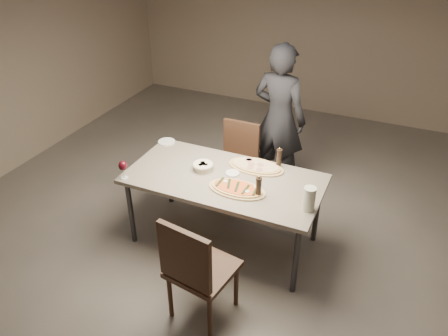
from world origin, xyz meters
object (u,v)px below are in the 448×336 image
at_px(ham_pizza, 256,166).
at_px(diner, 279,119).
at_px(zucchini_pizza, 237,189).
at_px(chair_near, 195,267).
at_px(dining_table, 224,182).
at_px(bread_basket, 203,166).
at_px(chair_far, 237,159).
at_px(pepper_mill_left, 279,158).
at_px(carafe, 309,199).

xyz_separation_m(ham_pizza, diner, (-0.07, 0.93, 0.09)).
bearing_deg(diner, zucchini_pizza, 101.68).
bearing_deg(zucchini_pizza, chair_near, -95.30).
xyz_separation_m(dining_table, bread_basket, (-0.24, 0.04, 0.10)).
height_order(dining_table, diner, diner).
bearing_deg(diner, chair_far, 65.94).
xyz_separation_m(pepper_mill_left, carafe, (0.43, -0.55, 0.01)).
distance_m(dining_table, zucchini_pizza, 0.25).
bearing_deg(carafe, dining_table, 168.57).
xyz_separation_m(dining_table, diner, (0.14, 1.21, 0.16)).
distance_m(ham_pizza, carafe, 0.77).
relative_size(carafe, diner, 0.12).
bearing_deg(chair_far, chair_near, 102.12).
height_order(chair_near, chair_far, chair_near).
xyz_separation_m(chair_near, chair_far, (-0.36, 1.70, -0.05)).
height_order(zucchini_pizza, diner, diner).
distance_m(dining_table, pepper_mill_left, 0.57).
relative_size(dining_table, zucchini_pizza, 3.43).
height_order(pepper_mill_left, diner, diner).
bearing_deg(chair_far, carafe, 137.91).
height_order(dining_table, bread_basket, bread_basket).
relative_size(ham_pizza, chair_near, 0.55).
height_order(bread_basket, pepper_mill_left, pepper_mill_left).
distance_m(zucchini_pizza, carafe, 0.65).
xyz_separation_m(carafe, chair_near, (-0.64, -0.79, -0.30)).
relative_size(dining_table, ham_pizza, 3.30).
distance_m(carafe, chair_far, 1.40).
distance_m(ham_pizza, bread_basket, 0.50).
height_order(ham_pizza, diner, diner).
height_order(ham_pizza, pepper_mill_left, pepper_mill_left).
bearing_deg(diner, carafe, 126.24).
bearing_deg(diner, dining_table, 92.99).
xyz_separation_m(ham_pizza, pepper_mill_left, (0.19, 0.10, 0.08)).
xyz_separation_m(zucchini_pizza, ham_pizza, (0.02, 0.43, -0.00)).
bearing_deg(pepper_mill_left, diner, 107.64).
xyz_separation_m(zucchini_pizza, bread_basket, (-0.42, 0.19, 0.03)).
xyz_separation_m(ham_pizza, carafe, (0.62, -0.45, 0.09)).
xyz_separation_m(carafe, diner, (-0.69, 1.37, -0.00)).
height_order(carafe, chair_far, carafe).
height_order(zucchini_pizza, chair_far, chair_far).
bearing_deg(chair_far, ham_pizza, 129.55).
distance_m(dining_table, chair_near, 0.99).
xyz_separation_m(bread_basket, chair_far, (0.07, 0.70, -0.28)).
relative_size(pepper_mill_left, diner, 0.12).
bearing_deg(chair_near, carafe, 60.05).
bearing_deg(diner, bread_basket, 81.71).
bearing_deg(chair_far, dining_table, 103.14).
xyz_separation_m(zucchini_pizza, diner, (-0.05, 1.35, 0.09)).
distance_m(pepper_mill_left, carafe, 0.70).
relative_size(chair_near, chair_far, 1.09).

